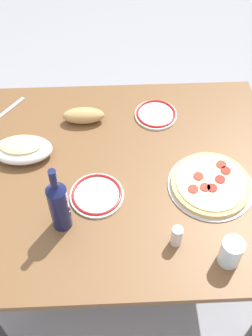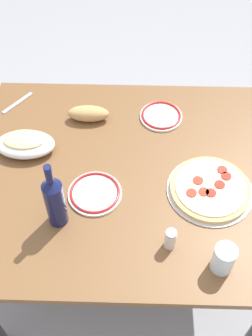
# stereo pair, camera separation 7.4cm
# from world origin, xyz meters

# --- Properties ---
(ground_plane) EXTENTS (8.00, 8.00, 0.00)m
(ground_plane) POSITION_xyz_m (0.00, 0.00, 0.00)
(ground_plane) COLOR gray
(ground_plane) RESTS_ON ground
(dining_table) EXTENTS (1.21, 1.05, 0.72)m
(dining_table) POSITION_xyz_m (0.00, 0.00, 0.61)
(dining_table) COLOR brown
(dining_table) RESTS_ON ground
(pepperoni_pizza) EXTENTS (0.33, 0.33, 0.03)m
(pepperoni_pizza) POSITION_xyz_m (0.32, -0.08, 0.73)
(pepperoni_pizza) COLOR #B7B7BC
(pepperoni_pizza) RESTS_ON dining_table
(baked_pasta_dish) EXTENTS (0.24, 0.15, 0.08)m
(baked_pasta_dish) POSITION_xyz_m (-0.41, 0.11, 0.76)
(baked_pasta_dish) COLOR white
(baked_pasta_dish) RESTS_ON dining_table
(wine_bottle) EXTENTS (0.07, 0.07, 0.30)m
(wine_bottle) POSITION_xyz_m (-0.24, -0.22, 0.84)
(wine_bottle) COLOR #141942
(wine_bottle) RESTS_ON dining_table
(water_glass) EXTENTS (0.08, 0.08, 0.11)m
(water_glass) POSITION_xyz_m (0.33, -0.39, 0.77)
(water_glass) COLOR silver
(water_glass) RESTS_ON dining_table
(side_plate_near) EXTENTS (0.20, 0.20, 0.02)m
(side_plate_near) POSITION_xyz_m (-0.11, -0.11, 0.73)
(side_plate_near) COLOR white
(side_plate_near) RESTS_ON dining_table
(side_plate_far) EXTENTS (0.19, 0.19, 0.02)m
(side_plate_far) POSITION_xyz_m (0.14, 0.31, 0.73)
(side_plate_far) COLOR white
(side_plate_far) RESTS_ON dining_table
(bread_loaf) EXTENTS (0.18, 0.07, 0.07)m
(bread_loaf) POSITION_xyz_m (-0.17, 0.29, 0.75)
(bread_loaf) COLOR tan
(bread_loaf) RESTS_ON dining_table
(spice_shaker) EXTENTS (0.04, 0.04, 0.09)m
(spice_shaker) POSITION_xyz_m (0.16, -0.31, 0.76)
(spice_shaker) COLOR silver
(spice_shaker) RESTS_ON dining_table
(fork_left) EXTENTS (0.12, 0.14, 0.00)m
(fork_left) POSITION_xyz_m (-0.50, 0.38, 0.72)
(fork_left) COLOR #B7B7BC
(fork_left) RESTS_ON dining_table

